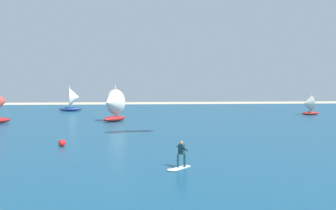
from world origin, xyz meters
name	(u,v)px	position (x,y,z in m)	size (l,w,h in m)	color
ocean	(146,119)	(0.00, 49.35, 0.05)	(160.00, 90.00, 0.10)	navy
kitesurfer	(180,159)	(0.79, 14.10, 0.70)	(1.74, 1.82, 1.67)	white
sailboat_trailing	(111,105)	(-4.97, 44.90, 2.45)	(4.41, 4.59, 5.13)	maroon
sailboat_mid_left	(74,99)	(-13.59, 67.96, 2.47)	(4.55, 3.92, 5.18)	navy
sailboat_near_shore	(308,105)	(28.13, 54.38, 1.80)	(3.17, 2.68, 3.72)	maroon
marker_buoy	(62,143)	(-7.96, 23.42, 0.39)	(0.59, 0.59, 0.59)	red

